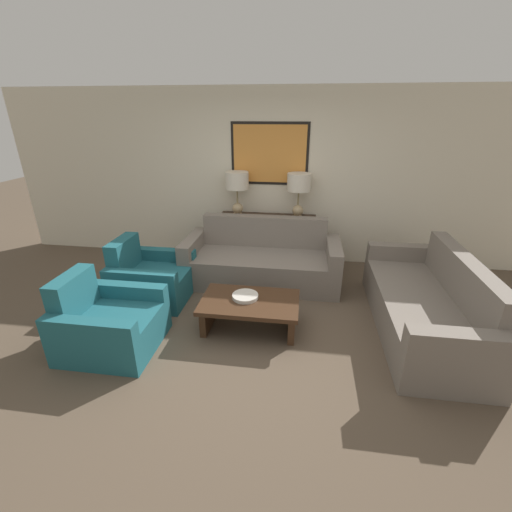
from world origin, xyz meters
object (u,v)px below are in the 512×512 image
at_px(console_table, 267,240).
at_px(couch_by_side, 426,306).
at_px(decorative_bowl, 245,296).
at_px(table_lamp_left, 237,185).
at_px(couch_by_back_wall, 262,262).
at_px(coffee_table, 250,308).
at_px(table_lamp_right, 299,186).
at_px(armchair_near_back_wall, 151,279).
at_px(armchair_near_camera, 109,324).

distance_m(console_table, couch_by_side, 2.54).
height_order(couch_by_side, decorative_bowl, couch_by_side).
height_order(table_lamp_left, couch_by_back_wall, table_lamp_left).
bearing_deg(coffee_table, table_lamp_left, 104.68).
bearing_deg(decorative_bowl, coffee_table, -36.63).
relative_size(table_lamp_left, table_lamp_right, 1.00).
xyz_separation_m(console_table, couch_by_side, (1.97, -1.60, -0.10)).
bearing_deg(armchair_near_back_wall, table_lamp_left, 55.66).
distance_m(console_table, table_lamp_left, 0.99).
bearing_deg(couch_by_side, armchair_near_back_wall, 175.54).
xyz_separation_m(couch_by_back_wall, decorative_bowl, (-0.04, -1.17, 0.08)).
distance_m(couch_by_back_wall, armchair_near_camera, 2.22).
distance_m(couch_by_back_wall, decorative_bowl, 1.17).
bearing_deg(console_table, armchair_near_camera, -120.17).
distance_m(table_lamp_left, couch_by_side, 3.07).
distance_m(table_lamp_right, couch_by_side, 2.40).
relative_size(table_lamp_left, coffee_table, 0.61).
height_order(couch_by_back_wall, armchair_near_camera, couch_by_back_wall).
xyz_separation_m(couch_by_back_wall, armchair_near_camera, (-1.38, -1.74, -0.03)).
relative_size(couch_by_back_wall, coffee_table, 2.00).
bearing_deg(couch_by_side, couch_by_back_wall, 154.12).
bearing_deg(couch_by_side, console_table, 140.88).
height_order(table_lamp_left, armchair_near_back_wall, table_lamp_left).
distance_m(console_table, decorative_bowl, 1.82).
height_order(table_lamp_left, decorative_bowl, table_lamp_left).
distance_m(couch_by_side, decorative_bowl, 2.02).
relative_size(console_table, couch_by_back_wall, 0.69).
distance_m(coffee_table, armchair_near_camera, 1.50).
bearing_deg(coffee_table, couch_by_side, 7.58).
distance_m(console_table, armchair_near_back_wall, 1.93).
xyz_separation_m(table_lamp_left, table_lamp_right, (0.94, 0.00, 0.00)).
bearing_deg(decorative_bowl, console_table, 88.74).
bearing_deg(couch_by_back_wall, armchair_near_back_wall, -153.38).
relative_size(table_lamp_right, armchair_near_back_wall, 0.73).
distance_m(table_lamp_right, decorative_bowl, 2.08).
relative_size(couch_by_back_wall, couch_by_side, 1.00).
xyz_separation_m(couch_by_side, coffee_table, (-1.95, -0.26, -0.03)).
distance_m(table_lamp_right, coffee_table, 2.16).
relative_size(table_lamp_right, couch_by_side, 0.31).
height_order(table_lamp_left, armchair_near_camera, table_lamp_left).
distance_m(table_lamp_right, couch_by_back_wall, 1.26).
height_order(console_table, decorative_bowl, console_table).
bearing_deg(couch_by_back_wall, console_table, 90.00).
xyz_separation_m(table_lamp_left, decorative_bowl, (0.43, -1.82, -0.89)).
xyz_separation_m(couch_by_side, armchair_near_camera, (-3.35, -0.78, -0.03)).
xyz_separation_m(table_lamp_right, couch_by_back_wall, (-0.47, -0.65, -0.97)).
distance_m(coffee_table, armchair_near_back_wall, 1.50).
xyz_separation_m(couch_by_side, decorative_bowl, (-2.01, -0.22, 0.08)).
bearing_deg(table_lamp_left, table_lamp_right, 0.00).
bearing_deg(armchair_near_back_wall, table_lamp_right, 35.87).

